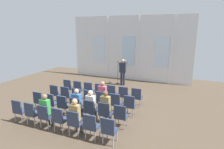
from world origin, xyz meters
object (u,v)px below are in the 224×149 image
at_px(chair_r2_c1, 51,102).
at_px(chair_r3_c2, 45,115).
at_px(chair_r1_c0, 56,93).
at_px(chair_r2_c6, 121,115).
at_px(chair_r3_c3, 59,118).
at_px(audience_r3_c2, 46,109).
at_px(chair_r1_c1, 66,94).
at_px(mic_stand, 118,79).
at_px(chair_r1_c4, 102,100).
at_px(chair_r1_c6, 130,104).
at_px(audience_r1_c4, 103,95).
at_px(chair_r0_c3, 100,91).
at_px(chair_r0_c1, 79,88).
at_px(chair_r3_c5, 91,125).
at_px(chair_r0_c5, 124,94).
at_px(chair_r1_c3, 90,98).
at_px(chair_r3_c6, 109,129).
at_px(chair_r2_c0, 40,100).
at_px(chair_r0_c0, 69,87).
at_px(chair_r0_c6, 137,96).
at_px(chair_r0_c4, 112,92).
at_px(chair_r3_c1, 32,112).
at_px(audience_r2_c5, 106,106).
at_px(chair_r3_c0, 20,109).
at_px(chair_r1_c5, 116,102).
at_px(speaker, 123,70).
at_px(chair_r0_c2, 89,89).
at_px(audience_r2_c4, 91,104).
at_px(chair_r2_c3, 76,107).
at_px(chair_r2_c2, 63,104).
at_px(chair_r2_c5, 105,112).
at_px(chair_r1_c2, 78,96).
at_px(chair_r2_c4, 90,109).

xyz_separation_m(chair_r2_c1, chair_r3_c2, (0.65, -1.10, 0.00)).
bearing_deg(chair_r1_c0, chair_r2_c6, -15.81).
bearing_deg(chair_r2_c1, chair_r3_c3, -40.35).
bearing_deg(audience_r3_c2, chair_r3_c2, -90.00).
bearing_deg(chair_r1_c1, mic_stand, 76.88).
bearing_deg(chair_r1_c4, chair_r1_c6, 0.00).
bearing_deg(chair_r2_c1, chair_r1_c1, 90.00).
bearing_deg(audience_r1_c4, chair_r0_c3, 122.36).
xyz_separation_m(chair_r0_c1, chair_r2_c1, (0.00, -2.20, 0.00)).
bearing_deg(chair_r3_c5, chair_r0_c5, 90.00).
xyz_separation_m(chair_r1_c3, chair_r3_c2, (-0.65, -2.20, 0.00)).
xyz_separation_m(chair_r3_c2, chair_r3_c6, (2.59, 0.00, 0.00)).
bearing_deg(chair_r2_c0, chair_r0_c0, 90.00).
height_order(chair_r0_c1, chair_r1_c0, same).
distance_m(chair_r0_c6, chair_r1_c4, 1.70).
bearing_deg(chair_r0_c1, chair_r0_c4, 0.00).
bearing_deg(chair_r3_c6, chair_r0_c5, 101.10).
bearing_deg(chair_r3_c1, audience_r2_c5, 24.48).
xyz_separation_m(chair_r0_c4, chair_r0_c6, (1.29, 0.00, 0.00)).
xyz_separation_m(chair_r0_c3, chair_r3_c0, (-1.94, -3.30, 0.00)).
bearing_deg(chair_r0_c1, chair_r1_c5, -23.02).
bearing_deg(chair_r1_c6, chair_r3_c3, -131.44).
relative_size(speaker, chair_r1_c4, 1.85).
bearing_deg(audience_r1_c4, chair_r0_c2, 141.72).
bearing_deg(audience_r2_c4, chair_r2_c3, -172.74).
relative_size(chair_r0_c2, chair_r2_c2, 1.00).
bearing_deg(mic_stand, audience_r1_c4, -77.78).
height_order(chair_r0_c4, chair_r2_c5, same).
bearing_deg(chair_r3_c5, mic_stand, 103.50).
distance_m(chair_r0_c5, audience_r3_c2, 3.76).
bearing_deg(chair_r0_c4, chair_r3_c5, -78.90).
bearing_deg(chair_r1_c5, audience_r1_c4, 173.11).
distance_m(mic_stand, chair_r0_c1, 3.41).
bearing_deg(audience_r2_c4, chair_r0_c6, 58.56).
xyz_separation_m(chair_r1_c2, audience_r1_c4, (1.29, 0.08, 0.23)).
bearing_deg(chair_r2_c3, chair_r0_c6, 48.56).
relative_size(chair_r0_c6, audience_r2_c4, 0.72).
bearing_deg(chair_r0_c3, chair_r2_c4, -73.60).
xyz_separation_m(chair_r1_c5, chair_r3_c0, (-3.23, -2.20, 0.00)).
relative_size(chair_r1_c3, chair_r1_c5, 1.00).
height_order(chair_r2_c4, audience_r2_c5, audience_r2_c5).
height_order(chair_r0_c2, chair_r3_c1, same).
relative_size(chair_r1_c1, chair_r2_c3, 1.00).
xyz_separation_m(chair_r0_c2, chair_r0_c6, (2.59, 0.00, 0.00)).
bearing_deg(chair_r0_c3, chair_r1_c3, -90.00).
height_order(chair_r1_c3, audience_r2_c4, audience_r2_c4).
height_order(chair_r3_c2, audience_r3_c2, audience_r3_c2).
distance_m(chair_r1_c1, chair_r1_c5, 2.59).
xyz_separation_m(mic_stand, chair_r2_c5, (1.57, -5.45, 0.20)).
bearing_deg(chair_r0_c6, audience_r2_c4, -121.44).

